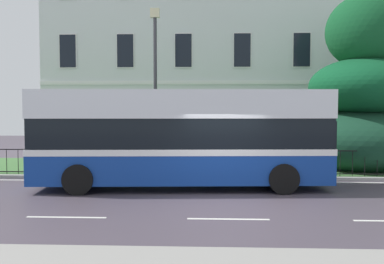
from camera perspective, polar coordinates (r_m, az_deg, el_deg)
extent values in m
cube|color=#463D48|center=(12.99, 4.32, -9.07)|extent=(60.00, 56.00, 0.06)
cube|color=silver|center=(16.57, 3.94, -6.24)|extent=(54.00, 0.14, 0.01)
cube|color=silver|center=(11.79, -15.56, -10.30)|extent=(2.00, 0.12, 0.01)
cube|color=silver|center=(11.23, 4.60, -10.87)|extent=(2.00, 0.12, 0.01)
cube|color=#9E9E99|center=(17.02, 3.91, -5.79)|extent=(57.00, 0.24, 0.12)
cube|color=#416F39|center=(19.78, 3.72, -4.51)|extent=(57.00, 5.34, 0.12)
cube|color=silver|center=(27.68, 2.63, 9.71)|extent=(17.90, 8.64, 11.42)
cube|color=white|center=(23.19, 2.62, 6.26)|extent=(17.90, 0.06, 0.20)
cube|color=#2D333D|center=(23.20, 2.60, -0.47)|extent=(1.10, 0.06, 2.20)
cube|color=white|center=(24.34, -15.25, 1.56)|extent=(0.93, 0.04, 1.77)
cube|color=black|center=(24.32, -15.27, 1.56)|extent=(0.83, 0.03, 1.67)
cube|color=white|center=(23.59, -8.33, 1.59)|extent=(0.93, 0.04, 1.77)
cube|color=black|center=(23.57, -8.34, 1.59)|extent=(0.83, 0.03, 1.67)
cube|color=white|center=(23.21, -1.08, 1.60)|extent=(0.93, 0.04, 1.77)
cube|color=black|center=(23.19, -1.08, 1.59)|extent=(0.83, 0.03, 1.67)
cube|color=white|center=(23.21, 6.29, 1.58)|extent=(0.93, 0.04, 1.77)
cube|color=black|center=(23.19, 6.29, 1.57)|extent=(0.83, 0.03, 1.67)
cube|color=white|center=(23.59, 13.54, 1.53)|extent=(0.93, 0.04, 1.77)
cube|color=black|center=(23.57, 13.55, 1.53)|extent=(0.83, 0.03, 1.67)
cube|color=white|center=(24.34, 20.46, 1.47)|extent=(0.93, 0.04, 1.77)
cube|color=black|center=(24.32, 20.48, 1.46)|extent=(0.83, 0.03, 1.67)
cube|color=white|center=(24.49, -15.38, 9.80)|extent=(0.93, 0.04, 1.77)
cube|color=black|center=(24.47, -15.39, 9.81)|extent=(0.83, 0.03, 1.67)
cube|color=white|center=(23.75, -8.41, 10.09)|extent=(0.93, 0.04, 1.77)
cube|color=black|center=(23.73, -8.42, 10.10)|extent=(0.83, 0.03, 1.67)
cube|color=white|center=(23.37, -1.09, 10.24)|extent=(0.93, 0.04, 1.77)
cube|color=black|center=(23.35, -1.09, 10.24)|extent=(0.83, 0.03, 1.67)
cube|color=white|center=(23.37, 6.35, 10.22)|extent=(0.93, 0.04, 1.77)
cube|color=black|center=(23.35, 6.35, 10.22)|extent=(0.83, 0.03, 1.67)
cube|color=white|center=(23.75, 13.66, 10.03)|extent=(0.93, 0.04, 1.77)
cube|color=black|center=(23.73, 13.67, 10.04)|extent=(0.83, 0.03, 1.67)
cube|color=white|center=(24.49, 20.63, 9.71)|extent=(0.93, 0.04, 1.77)
cube|color=black|center=(24.47, 20.65, 9.72)|extent=(0.83, 0.03, 1.67)
cube|color=black|center=(17.16, 2.59, -2.31)|extent=(17.78, 0.04, 0.04)
cube|color=black|center=(17.27, 2.59, -5.19)|extent=(17.78, 0.04, 0.04)
cylinder|color=black|center=(18.98, -22.32, -3.46)|extent=(0.02, 0.02, 0.95)
cylinder|color=black|center=(18.79, -21.06, -3.50)|extent=(0.02, 0.02, 0.95)
cylinder|color=black|center=(18.61, -19.77, -3.54)|extent=(0.02, 0.02, 0.95)
cylinder|color=black|center=(18.44, -18.46, -3.57)|extent=(0.02, 0.02, 0.95)
cylinder|color=black|center=(18.29, -17.12, -3.61)|extent=(0.02, 0.02, 0.95)
cylinder|color=black|center=(18.14, -15.77, -3.64)|extent=(0.02, 0.02, 0.95)
cylinder|color=black|center=(18.00, -14.38, -3.67)|extent=(0.02, 0.02, 0.95)
cylinder|color=black|center=(17.87, -12.98, -3.70)|extent=(0.02, 0.02, 0.95)
cylinder|color=black|center=(17.75, -11.56, -3.73)|extent=(0.02, 0.02, 0.95)
cylinder|color=black|center=(17.65, -10.12, -3.76)|extent=(0.02, 0.02, 0.95)
cylinder|color=black|center=(17.55, -8.67, -3.78)|extent=(0.02, 0.02, 0.95)
cylinder|color=black|center=(17.47, -7.20, -3.80)|extent=(0.02, 0.02, 0.95)
cylinder|color=black|center=(17.40, -5.72, -3.82)|extent=(0.02, 0.02, 0.95)
cylinder|color=black|center=(17.34, -4.22, -3.84)|extent=(0.02, 0.02, 0.95)
cylinder|color=black|center=(17.29, -2.72, -3.85)|extent=(0.02, 0.02, 0.95)
cylinder|color=black|center=(17.26, -1.21, -3.87)|extent=(0.02, 0.02, 0.95)
cylinder|color=black|center=(17.23, 0.31, -3.88)|extent=(0.02, 0.02, 0.95)
cylinder|color=black|center=(17.22, 1.83, -3.88)|extent=(0.02, 0.02, 0.95)
cylinder|color=black|center=(17.22, 3.35, -3.89)|extent=(0.02, 0.02, 0.95)
cylinder|color=black|center=(17.23, 4.87, -3.89)|extent=(0.02, 0.02, 0.95)
cylinder|color=black|center=(17.26, 6.39, -3.89)|extent=(0.02, 0.02, 0.95)
cylinder|color=black|center=(17.29, 7.90, -3.88)|extent=(0.02, 0.02, 0.95)
cylinder|color=black|center=(17.34, 9.40, -3.88)|extent=(0.02, 0.02, 0.95)
cylinder|color=black|center=(17.40, 10.90, -3.87)|extent=(0.02, 0.02, 0.95)
cylinder|color=black|center=(17.47, 12.38, -3.85)|extent=(0.02, 0.02, 0.95)
cylinder|color=black|center=(17.55, 13.85, -3.84)|extent=(0.02, 0.02, 0.95)
cylinder|color=black|center=(17.65, 15.30, -3.82)|extent=(0.02, 0.02, 0.95)
cylinder|color=black|center=(17.75, 16.74, -3.80)|extent=(0.02, 0.02, 0.95)
cylinder|color=black|center=(17.87, 18.16, -3.78)|extent=(0.02, 0.02, 0.95)
cylinder|color=black|center=(18.00, 19.57, -3.76)|extent=(0.02, 0.02, 0.95)
cylinder|color=black|center=(18.14, 20.95, -3.74)|extent=(0.02, 0.02, 0.95)
cylinder|color=black|center=(18.28, 22.31, -3.71)|extent=(0.02, 0.02, 0.95)
cylinder|color=#423328|center=(20.36, 20.52, -2.03)|extent=(0.52, 0.52, 1.62)
ellipsoid|color=#153C28|center=(20.41, 20.49, -1.10)|extent=(4.97, 4.97, 2.74)
ellipsoid|color=#0E4A27|center=(20.39, 20.85, 5.38)|extent=(4.56, 4.56, 2.40)
ellipsoid|color=#114A25|center=(20.75, 21.13, 11.74)|extent=(3.38, 3.38, 3.13)
cube|color=navy|center=(15.18, -1.34, -4.07)|extent=(9.81, 3.01, 1.08)
cube|color=white|center=(15.12, -1.35, -2.19)|extent=(9.83, 3.03, 0.20)
cube|color=black|center=(15.08, -1.35, -0.11)|extent=(9.72, 2.96, 1.02)
cube|color=silver|center=(15.05, -1.35, 3.55)|extent=(9.81, 3.01, 0.90)
cube|color=black|center=(15.83, 16.52, -0.27)|extent=(0.19, 2.00, 0.94)
cube|color=black|center=(15.80, 16.57, 3.24)|extent=(0.17, 1.72, 0.58)
cylinder|color=silver|center=(16.68, 15.65, -4.64)|extent=(0.05, 0.20, 0.20)
cylinder|color=silver|center=(15.25, 17.31, -5.41)|extent=(0.05, 0.20, 0.20)
cylinder|color=black|center=(16.65, 9.76, -4.58)|extent=(0.98, 0.36, 0.96)
cylinder|color=black|center=(14.44, 11.48, -5.81)|extent=(0.98, 0.36, 0.96)
cylinder|color=black|center=(16.67, -12.40, -4.60)|extent=(0.98, 0.36, 0.96)
cylinder|color=black|center=(14.47, -14.17, -5.83)|extent=(0.98, 0.36, 0.96)
cylinder|color=#333338|center=(18.22, -4.64, 4.66)|extent=(0.14, 0.14, 6.13)
cube|color=beige|center=(18.58, -4.69, 14.71)|extent=(0.36, 0.24, 0.36)
cylinder|color=black|center=(18.87, -17.54, -3.46)|extent=(0.49, 0.49, 0.91)
ellipsoid|color=black|center=(18.82, -17.56, -1.82)|extent=(0.50, 0.50, 0.17)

